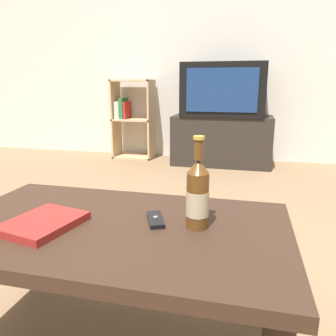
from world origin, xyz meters
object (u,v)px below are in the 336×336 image
object	(u,v)px
television	(224,90)
table_book	(43,223)
tv_stand	(222,140)
bookshelf	(131,117)
cell_phone	(155,220)
beer_bottle	(198,195)

from	to	relation	value
television	table_book	distance (m)	2.82
tv_stand	bookshelf	xyz separation A→B (m)	(-1.08, 0.10, 0.22)
tv_stand	television	size ratio (longest dim) A/B	1.24
tv_stand	cell_phone	world-z (taller)	tv_stand
beer_bottle	tv_stand	bearing A→B (deg)	92.84
television	beer_bottle	xyz separation A→B (m)	(0.13, -2.67, -0.26)
beer_bottle	table_book	world-z (taller)	beer_bottle
bookshelf	table_book	distance (m)	2.98
bookshelf	television	bearing A→B (deg)	-5.66
television	beer_bottle	size ratio (longest dim) A/B	3.06
tv_stand	bookshelf	bearing A→B (deg)	174.55
tv_stand	beer_bottle	size ratio (longest dim) A/B	3.78
tv_stand	bookshelf	world-z (taller)	bookshelf
tv_stand	bookshelf	size ratio (longest dim) A/B	1.15
television	bookshelf	xyz separation A→B (m)	(-1.08, 0.11, -0.32)
television	bookshelf	distance (m)	1.13
bookshelf	cell_phone	distance (m)	2.97
television	table_book	size ratio (longest dim) A/B	3.32
bookshelf	beer_bottle	xyz separation A→B (m)	(1.21, -2.77, 0.06)
bookshelf	table_book	world-z (taller)	bookshelf
tv_stand	television	bearing A→B (deg)	-90.00
beer_bottle	bookshelf	bearing A→B (deg)	113.58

